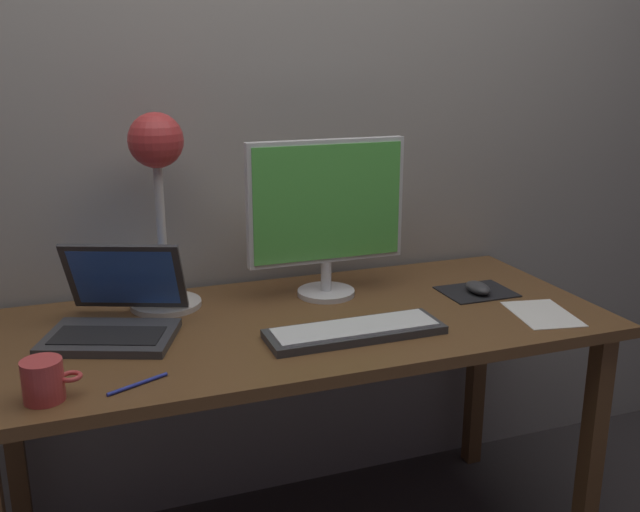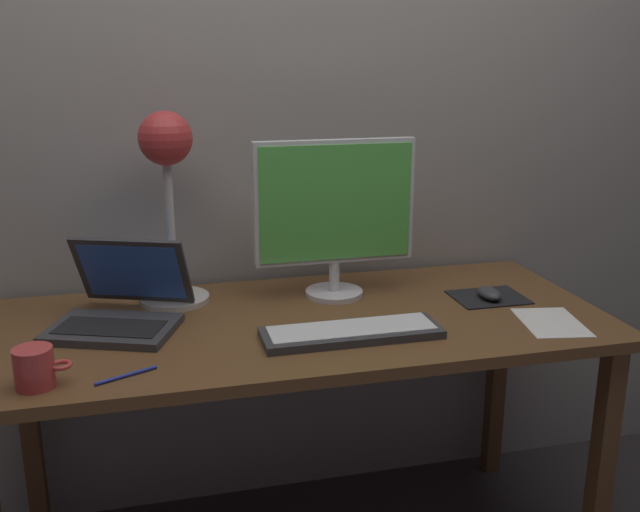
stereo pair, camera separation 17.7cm
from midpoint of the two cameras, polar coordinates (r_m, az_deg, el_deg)
back_wall at (r=2.13m, az=-1.64°, el=13.05°), size 4.80×0.06×2.60m
desk at (r=1.89m, az=1.15°, el=-7.28°), size 1.60×0.70×0.74m
monitor at (r=1.97m, az=3.77°, el=3.68°), size 0.45×0.16×0.44m
keyboard_main at (r=1.75m, az=5.45°, el=-6.13°), size 0.44×0.14×0.03m
laptop at (r=1.86m, az=-12.91°, el=-3.54°), size 0.39×0.39×0.21m
desk_lamp at (r=1.92m, az=-9.53°, el=6.89°), size 0.19×0.19×0.52m
mousepad at (r=2.09m, az=15.68°, el=-3.23°), size 0.20×0.16×0.00m
mouse at (r=2.07m, az=15.77°, el=-2.92°), size 0.06×0.10×0.03m
coffee_mug at (r=1.56m, az=-18.81°, el=-8.50°), size 0.12×0.08×0.09m
paper_sheet_near_mouse at (r=1.96m, az=20.47°, el=-5.03°), size 0.18×0.23×0.00m
pen at (r=1.57m, az=-12.09°, el=-9.38°), size 0.13×0.07×0.01m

